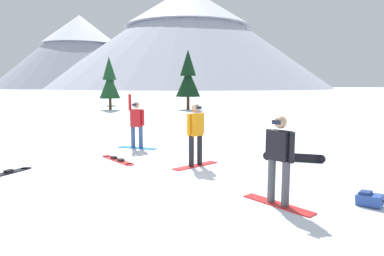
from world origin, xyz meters
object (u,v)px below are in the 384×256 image
Objects in this scene: snowboarder_background at (137,123)px; pine_tree_broad at (188,77)px; loose_snowboard_near_left at (117,160)px; snowboarder_foreground at (279,158)px; pine_tree_slender at (110,81)px; loose_snowboard_far_spare at (1,174)px; backpack_blue at (369,199)px; pine_tree_short at (110,84)px; snowboarder_midground at (196,133)px; loose_snowboard_near_right at (293,157)px.

pine_tree_broad is (-0.09, 19.87, 2.15)m from snowboarder_background.
loose_snowboard_near_left is 22.16m from pine_tree_broad.
snowboarder_foreground is 27.14m from pine_tree_slender.
backpack_blue reaches higher than loose_snowboard_far_spare.
loose_snowboard_near_left is at bearing -70.90° from pine_tree_short.
snowboarder_midground is 0.90× the size of snowboarder_background.
snowboarder_midground reaches higher than loose_snowboard_near_right.
pine_tree_slender is (-7.43, 18.88, 1.78)m from snowboarder_background.
loose_snowboard_near_left is at bearing -70.70° from pine_tree_slender.
pine_tree_slender is at bearing 109.30° from loose_snowboard_near_left.
pine_tree_slender reaches higher than snowboarder_background.
pine_tree_short is at bearing 113.99° from snowboarder_foreground.
pine_tree_short is (-7.19, 29.89, 2.50)m from loose_snowboard_far_spare.
pine_tree_short is at bearing 103.52° from loose_snowboard_far_spare.
snowboarder_foreground is 34.47m from pine_tree_short.
snowboarder_background is at bearing 162.49° from loose_snowboard_near_right.
pine_tree_short is (-9.68, 6.01, -0.57)m from pine_tree_broad.
snowboarder_foreground is 0.31× the size of pine_tree_broad.
snowboarder_background reaches higher than loose_snowboard_far_spare.
snowboarder_background is 0.43× the size of pine_tree_short.
pine_tree_short reaches higher than loose_snowboard_near_right.
pine_tree_short is (-2.35, 7.01, -0.20)m from pine_tree_slender.
snowboarder_midground is at bearing 141.32° from backpack_blue.
loose_snowboard_near_right is 8.25m from loose_snowboard_far_spare.
pine_tree_slender reaches higher than snowboarder_foreground.
snowboarder_foreground reaches higher than loose_snowboard_near_right.
loose_snowboard_near_right is 3.83m from backpack_blue.
loose_snowboard_near_left is 0.82× the size of loose_snowboard_far_spare.
snowboarder_midground is 0.36× the size of pine_tree_slender.
snowboarder_background is 4.85m from loose_snowboard_far_spare.
snowboarder_background is 0.40× the size of pine_tree_slender.
snowboarder_midground is at bearing 16.11° from loose_snowboard_far_spare.
pine_tree_short is at bearing 148.15° from pine_tree_broad.
backpack_blue is 26.21m from pine_tree_broad.
snowboarder_midground is at bearing -83.71° from pine_tree_broad.
snowboarder_midground reaches higher than snowboarder_foreground.
loose_snowboard_far_spare is at bearing -163.67° from loose_snowboard_near_right.
loose_snowboard_near_left is 5.44m from loose_snowboard_near_right.
pine_tree_short is (-9.68, 27.96, 2.50)m from loose_snowboard_near_left.
snowboarder_midground is 0.99× the size of loose_snowboard_near_right.
pine_tree_slender reaches higher than snowboarder_midground.
loose_snowboard_far_spare is at bearing -78.05° from pine_tree_slender.
loose_snowboard_near_left is (-4.32, 3.50, -0.90)m from snowboarder_foreground.
snowboarder_foreground is 7.05m from loose_snowboard_far_spare.
pine_tree_slender reaches higher than backpack_blue.
snowboarder_background reaches higher than snowboarder_midground.
loose_snowboard_near_left is at bearing 140.96° from snowboarder_foreground.
snowboarder_foreground is 1.93m from backpack_blue.
snowboarder_foreground is at bearing -66.01° from pine_tree_short.
pine_tree_broad reaches higher than backpack_blue.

